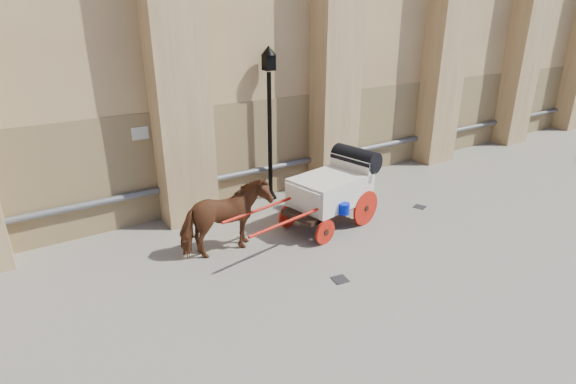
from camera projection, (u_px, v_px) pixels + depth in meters
ground at (291, 264)px, 10.28m from camera, size 90.00×90.00×0.00m
horse at (226, 219)px, 10.44m from camera, size 0.96×2.10×1.78m
carriage at (334, 187)px, 11.92m from camera, size 4.62×1.99×1.96m
street_lamp at (270, 121)px, 13.08m from camera, size 0.42×0.42×4.53m
drain_grate_near at (340, 279)px, 9.66m from camera, size 0.37×0.37×0.01m
drain_grate_far at (420, 207)px, 13.31m from camera, size 0.42×0.42×0.01m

